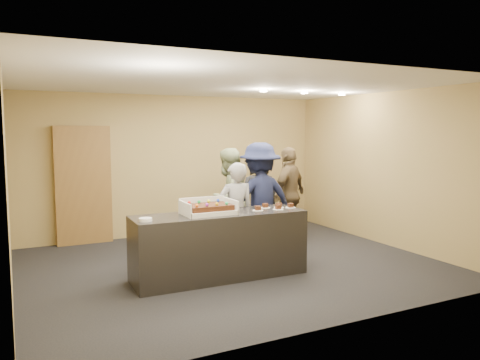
{
  "coord_description": "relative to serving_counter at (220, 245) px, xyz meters",
  "views": [
    {
      "loc": [
        -2.98,
        -6.24,
        2.02
      ],
      "look_at": [
        0.13,
        0.0,
        1.29
      ],
      "focal_mm": 35.0,
      "sensor_mm": 36.0,
      "label": 1
    }
  ],
  "objects": [
    {
      "name": "slice_d",
      "position": [
        0.96,
        0.02,
        0.47
      ],
      "size": [
        0.15,
        0.15,
        0.07
      ],
      "color": "white",
      "rests_on": "serving_counter"
    },
    {
      "name": "room",
      "position": [
        0.42,
        0.47,
        0.9
      ],
      "size": [
        6.04,
        6.0,
        2.7
      ],
      "color": "black",
      "rests_on": "ground"
    },
    {
      "name": "slice_a",
      "position": [
        0.56,
        -0.07,
        0.47
      ],
      "size": [
        0.15,
        0.15,
        0.07
      ],
      "color": "white",
      "rests_on": "serving_counter"
    },
    {
      "name": "person_dark_suit",
      "position": [
        1.78,
        2.1,
        0.35
      ],
      "size": [
        0.84,
        0.61,
        1.6
      ],
      "primitive_type": "imported",
      "rotation": [
        0.0,
        0.0,
        3.01
      ],
      "color": "#252529",
      "rests_on": "floor"
    },
    {
      "name": "serving_counter",
      "position": [
        0.0,
        0.0,
        0.0
      ],
      "size": [
        2.41,
        0.75,
        0.9
      ],
      "primitive_type": "cube",
      "rotation": [
        0.0,
        0.0,
        -0.02
      ],
      "color": "black",
      "rests_on": "floor"
    },
    {
      "name": "sheet_cake",
      "position": [
        -0.16,
        -0.0,
        0.55
      ],
      "size": [
        0.59,
        0.41,
        0.11
      ],
      "color": "#3A1D0D",
      "rests_on": "cake_box"
    },
    {
      "name": "slice_e",
      "position": [
        1.11,
        -0.06,
        0.47
      ],
      "size": [
        0.15,
        0.15,
        0.07
      ],
      "color": "white",
      "rests_on": "serving_counter"
    },
    {
      "name": "slice_c",
      "position": [
        0.87,
        -0.11,
        0.47
      ],
      "size": [
        0.15,
        0.15,
        0.07
      ],
      "color": "white",
      "rests_on": "serving_counter"
    },
    {
      "name": "cake_box",
      "position": [
        -0.16,
        0.03,
        0.5
      ],
      "size": [
        0.69,
        0.48,
        0.2
      ],
      "color": "white",
      "rests_on": "serving_counter"
    },
    {
      "name": "person_navy_man",
      "position": [
        1.05,
        0.76,
        0.47
      ],
      "size": [
        1.19,
        0.69,
        1.84
      ],
      "primitive_type": "imported",
      "rotation": [
        0.0,
        0.0,
        3.13
      ],
      "color": "#181D3E",
      "rests_on": "floor"
    },
    {
      "name": "ceiling_spotlights",
      "position": [
        2.02,
        0.97,
        2.22
      ],
      "size": [
        1.72,
        0.12,
        0.03
      ],
      "color": "#FFEAC6",
      "rests_on": "ceiling"
    },
    {
      "name": "plate_stack",
      "position": [
        -1.06,
        -0.12,
        0.47
      ],
      "size": [
        0.16,
        0.16,
        0.04
      ],
      "primitive_type": "cylinder",
      "color": "white",
      "rests_on": "serving_counter"
    },
    {
      "name": "person_sage_man",
      "position": [
        0.74,
        1.32,
        0.42
      ],
      "size": [
        1.05,
        0.97,
        1.73
      ],
      "primitive_type": "imported",
      "rotation": [
        0.0,
        0.0,
        3.62
      ],
      "color": "#9BA879",
      "rests_on": "floor"
    },
    {
      "name": "person_brown_extra",
      "position": [
        2.02,
        1.41,
        0.42
      ],
      "size": [
        1.09,
        0.87,
        1.73
      ],
      "primitive_type": "imported",
      "rotation": [
        0.0,
        0.0,
        3.66
      ],
      "color": "brown",
      "rests_on": "floor"
    },
    {
      "name": "storage_cabinet",
      "position": [
        -1.38,
        2.88,
        0.6
      ],
      "size": [
        0.96,
        0.15,
        2.11
      ],
      "primitive_type": "cube",
      "color": "brown",
      "rests_on": "floor"
    },
    {
      "name": "slice_b",
      "position": [
        0.77,
        0.09,
        0.47
      ],
      "size": [
        0.15,
        0.15,
        0.07
      ],
      "color": "white",
      "rests_on": "serving_counter"
    },
    {
      "name": "person_server_grey",
      "position": [
        0.48,
        0.47,
        0.33
      ],
      "size": [
        0.6,
        0.42,
        1.55
      ],
      "primitive_type": "imported",
      "rotation": [
        0.0,
        0.0,
        3.05
      ],
      "color": "gray",
      "rests_on": "floor"
    }
  ]
}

